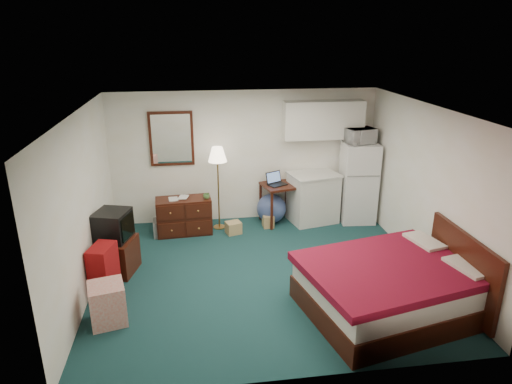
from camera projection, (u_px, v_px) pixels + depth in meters
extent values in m
cube|color=black|center=(263.00, 274.00, 6.97)|extent=(5.00, 4.50, 0.01)
cube|color=silver|center=(264.00, 110.00, 6.14)|extent=(5.00, 4.50, 0.01)
cube|color=silver|center=(245.00, 157.00, 8.66)|extent=(5.00, 0.01, 2.50)
cube|color=silver|center=(300.00, 276.00, 4.46)|extent=(5.00, 0.01, 2.50)
cube|color=silver|center=(83.00, 206.00, 6.22)|extent=(0.01, 4.50, 2.50)
cube|color=silver|center=(427.00, 189.00, 6.89)|extent=(0.01, 4.50, 2.50)
sphere|color=#38497E|center=(271.00, 208.00, 8.77)|extent=(0.61, 0.61, 0.56)
imported|color=white|center=(361.00, 134.00, 8.37)|extent=(0.57, 0.41, 0.35)
imported|color=tan|center=(168.00, 194.00, 8.06)|extent=(0.16, 0.03, 0.22)
imported|color=tan|center=(178.00, 192.00, 8.18)|extent=(0.17, 0.06, 0.23)
imported|color=#4D783C|center=(206.00, 196.00, 8.14)|extent=(0.13, 0.11, 0.12)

